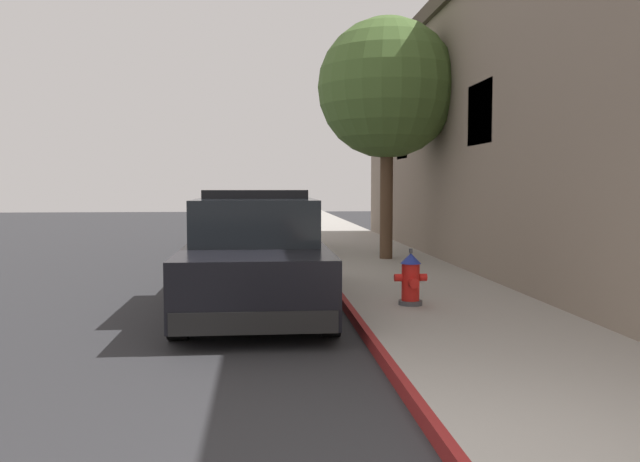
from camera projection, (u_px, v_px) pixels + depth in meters
The scene contains 7 objects.
ground_plane at pixel (88, 278), 13.10m from camera, with size 32.37×60.00×0.20m, color #2B2B2D.
sidewalk_pavement at pixel (384, 266), 13.63m from camera, with size 2.66×60.00×0.14m, color #9E9991.
curb_painted_edge at pixel (318, 267), 13.51m from camera, with size 0.08×60.00×0.14m, color maroon.
police_cruiser at pixel (256, 257), 9.21m from camera, with size 1.94×4.84×1.68m.
parked_car_silver_ahead at pixel (256, 225), 16.51m from camera, with size 1.94×4.84×1.56m.
fire_hydrant at pixel (411, 279), 8.83m from camera, with size 0.44×0.40×0.76m.
street_tree at pixel (387, 89), 14.20m from camera, with size 3.02×3.02×5.21m.
Camera 1 is at (-1.22, -3.37, 1.75)m, focal length 36.90 mm.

